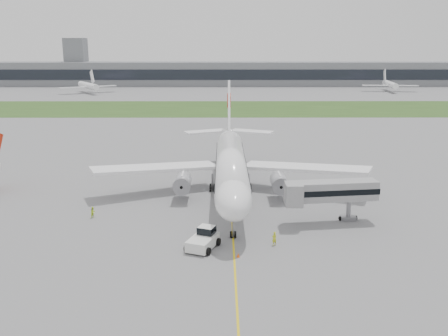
{
  "coord_description": "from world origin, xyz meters",
  "views": [
    {
      "loc": [
        -1.46,
        -77.79,
        25.56
      ],
      "look_at": [
        -1.16,
        2.0,
        5.38
      ],
      "focal_mm": 40.0,
      "sensor_mm": 36.0,
      "label": 1
    }
  ],
  "objects_px": {
    "airliner": "(231,162)",
    "ground_crew_near": "(274,239)",
    "pushback_tug": "(204,239)",
    "jet_bridge": "(327,192)"
  },
  "relations": [
    {
      "from": "jet_bridge",
      "to": "airliner",
      "type": "bearing_deg",
      "value": 126.34
    },
    {
      "from": "jet_bridge",
      "to": "ground_crew_near",
      "type": "height_order",
      "value": "jet_bridge"
    },
    {
      "from": "jet_bridge",
      "to": "pushback_tug",
      "type": "bearing_deg",
      "value": -160.32
    },
    {
      "from": "airliner",
      "to": "jet_bridge",
      "type": "xyz_separation_m",
      "value": [
        13.63,
        -14.23,
        -0.93
      ]
    },
    {
      "from": "pushback_tug",
      "to": "ground_crew_near",
      "type": "xyz_separation_m",
      "value": [
        9.09,
        0.67,
        -0.24
      ]
    },
    {
      "from": "airliner",
      "to": "pushback_tug",
      "type": "relative_size",
      "value": 9.63
    },
    {
      "from": "airliner",
      "to": "jet_bridge",
      "type": "relative_size",
      "value": 3.92
    },
    {
      "from": "airliner",
      "to": "pushback_tug",
      "type": "bearing_deg",
      "value": -99.39
    },
    {
      "from": "airliner",
      "to": "ground_crew_near",
      "type": "height_order",
      "value": "airliner"
    },
    {
      "from": "airliner",
      "to": "pushback_tug",
      "type": "xyz_separation_m",
      "value": [
        -3.83,
        -23.16,
        -4.5
      ]
    }
  ]
}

